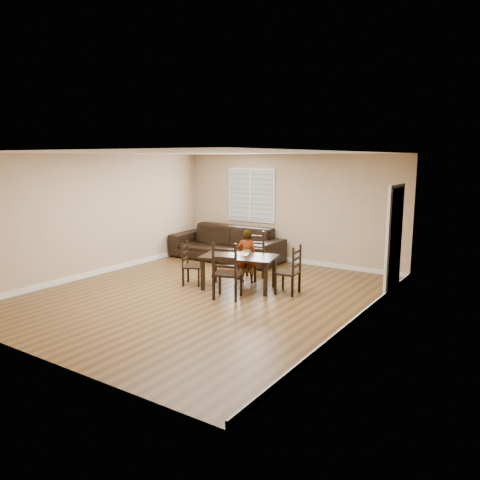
% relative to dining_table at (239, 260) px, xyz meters
% --- Properties ---
extents(ground, '(7.00, 7.00, 0.00)m').
position_rel_dining_table_xyz_m(ground, '(-0.33, -0.72, -0.59)').
color(ground, brown).
rests_on(ground, ground).
extents(room, '(6.04, 7.04, 2.72)m').
position_rel_dining_table_xyz_m(room, '(-0.30, -0.54, 1.21)').
color(room, tan).
rests_on(room, ground).
extents(dining_table, '(1.62, 1.16, 0.68)m').
position_rel_dining_table_xyz_m(dining_table, '(0.00, 0.00, 0.00)').
color(dining_table, black).
rests_on(dining_table, ground).
extents(chair_near, '(0.50, 0.47, 1.04)m').
position_rel_dining_table_xyz_m(chair_near, '(-0.22, 0.92, -0.12)').
color(chair_near, black).
rests_on(chair_near, ground).
extents(chair_far, '(0.61, 0.59, 1.09)m').
position_rel_dining_table_xyz_m(chair_far, '(0.21, -0.77, -0.10)').
color(chair_far, black).
rests_on(chair_far, ground).
extents(chair_left, '(0.51, 0.52, 0.90)m').
position_rel_dining_table_xyz_m(chair_left, '(-1.07, -0.30, -0.18)').
color(chair_left, black).
rests_on(chair_left, ground).
extents(chair_right, '(0.44, 0.47, 0.96)m').
position_rel_dining_table_xyz_m(chair_right, '(1.08, 0.27, -0.16)').
color(chair_right, black).
rests_on(chair_right, ground).
extents(child, '(0.48, 0.40, 1.14)m').
position_rel_dining_table_xyz_m(child, '(-0.14, 0.51, -0.02)').
color(child, gray).
rests_on(child, ground).
extents(napkin, '(0.36, 0.36, 0.00)m').
position_rel_dining_table_xyz_m(napkin, '(-0.04, 0.16, 0.09)').
color(napkin, white).
rests_on(napkin, dining_table).
extents(donut, '(0.10, 0.10, 0.04)m').
position_rel_dining_table_xyz_m(donut, '(-0.02, 0.16, 0.11)').
color(donut, '#D4974C').
rests_on(donut, napkin).
extents(sofa, '(2.98, 1.19, 0.87)m').
position_rel_dining_table_xyz_m(sofa, '(-1.79, 2.08, -0.16)').
color(sofa, black).
rests_on(sofa, ground).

